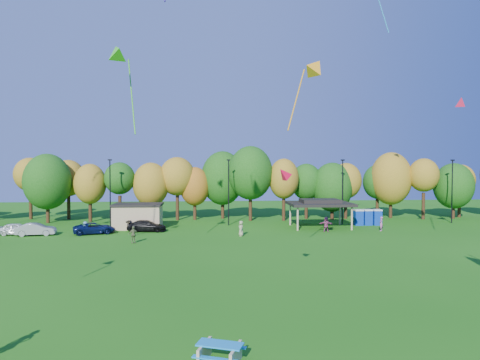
{
  "coord_description": "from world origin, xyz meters",
  "views": [
    {
      "loc": [
        -0.65,
        -18.62,
        8.29
      ],
      "look_at": [
        1.12,
        6.0,
        7.43
      ],
      "focal_mm": 32.0,
      "sensor_mm": 36.0,
      "label": 1
    }
  ],
  "objects": [
    {
      "name": "ground",
      "position": [
        0.0,
        0.0,
        0.0
      ],
      "size": [
        160.0,
        160.0,
        0.0
      ],
      "primitive_type": "plane",
      "color": "#19600F",
      "rests_on": "ground"
    },
    {
      "name": "tree_line",
      "position": [
        -1.03,
        45.51,
        5.91
      ],
      "size": [
        93.57,
        10.55,
        11.15
      ],
      "color": "black",
      "rests_on": "ground"
    },
    {
      "name": "lamp_posts",
      "position": [
        2.0,
        40.0,
        4.9
      ],
      "size": [
        64.5,
        0.25,
        9.09
      ],
      "color": "black",
      "rests_on": "ground"
    },
    {
      "name": "utility_building",
      "position": [
        -10.0,
        38.0,
        1.64
      ],
      "size": [
        6.3,
        4.3,
        3.25
      ],
      "color": "tan",
      "rests_on": "ground"
    },
    {
      "name": "pavilion",
      "position": [
        14.0,
        37.0,
        3.23
      ],
      "size": [
        8.2,
        6.2,
        3.77
      ],
      "color": "tan",
      "rests_on": "ground"
    },
    {
      "name": "porta_potties",
      "position": [
        21.14,
        38.67,
        1.1
      ],
      "size": [
        3.75,
        1.23,
        2.18
      ],
      "color": "#0C35A8",
      "rests_on": "ground"
    },
    {
      "name": "picnic_table",
      "position": [
        -0.23,
        -1.0,
        0.48
      ],
      "size": [
        2.34,
        2.14,
        0.83
      ],
      "rotation": [
        0.0,
        0.0,
        -0.35
      ],
      "color": "tan",
      "rests_on": "ground"
    },
    {
      "name": "car_a",
      "position": [
        -23.44,
        33.56,
        0.72
      ],
      "size": [
        4.2,
        1.69,
        1.43
      ],
      "primitive_type": "imported",
      "rotation": [
        0.0,
        0.0,
        1.57
      ],
      "color": "silver",
      "rests_on": "ground"
    },
    {
      "name": "car_b",
      "position": [
        -21.05,
        33.02,
        0.73
      ],
      "size": [
        4.63,
        2.26,
        1.46
      ],
      "primitive_type": "imported",
      "rotation": [
        0.0,
        0.0,
        1.74
      ],
      "color": "#9B9BA0",
      "rests_on": "ground"
    },
    {
      "name": "car_c",
      "position": [
        -14.5,
        33.75,
        0.68
      ],
      "size": [
        5.33,
        3.6,
        1.36
      ],
      "primitive_type": "imported",
      "rotation": [
        0.0,
        0.0,
        1.87
      ],
      "color": "#0B1745",
      "rests_on": "ground"
    },
    {
      "name": "car_d",
      "position": [
        -8.47,
        35.16,
        0.7
      ],
      "size": [
        4.96,
        2.31,
        1.4
      ],
      "primitive_type": "imported",
      "rotation": [
        0.0,
        0.0,
        1.5
      ],
      "color": "black",
      "rests_on": "ground"
    },
    {
      "name": "far_person_1",
      "position": [
        -15.41,
        33.21,
        0.79
      ],
      "size": [
        1.1,
        1.16,
        1.58
      ],
      "primitive_type": "imported",
      "rotation": [
        0.0,
        0.0,
        0.89
      ],
      "color": "teal",
      "rests_on": "ground"
    },
    {
      "name": "far_person_2",
      "position": [
        -8.72,
        27.15,
        0.91
      ],
      "size": [
        1.15,
        0.91,
        1.82
      ],
      "primitive_type": "imported",
      "rotation": [
        0.0,
        0.0,
        0.51
      ],
      "color": "#626C42",
      "rests_on": "ground"
    },
    {
      "name": "far_person_3",
      "position": [
        3.04,
        30.89,
        0.89
      ],
      "size": [
        0.66,
        0.93,
        1.79
      ],
      "primitive_type": "imported",
      "rotation": [
        0.0,
        0.0,
        4.82
      ],
      "color": "tan",
      "rests_on": "ground"
    },
    {
      "name": "far_person_4",
      "position": [
        20.94,
        33.51,
        0.91
      ],
      "size": [
        0.73,
        0.79,
        1.81
      ],
      "primitive_type": "imported",
      "rotation": [
        0.0,
        0.0,
        4.13
      ],
      "color": "#C75EA6",
      "rests_on": "ground"
    },
    {
      "name": "far_person_5",
      "position": [
        13.83,
        33.31,
        0.93
      ],
      "size": [
        1.8,
        0.86,
        1.86
      ],
      "primitive_type": "imported",
      "rotation": [
        0.0,
        0.0,
        2.96
      ],
      "color": "#A84679",
      "rests_on": "ground"
    },
    {
      "name": "kite_3",
      "position": [
        24.52,
        22.74,
        14.7
      ],
      "size": [
        1.48,
        1.72,
        1.46
      ],
      "color": "#F91D4E"
    },
    {
      "name": "kite_6",
      "position": [
        4.04,
        8.06,
        7.75
      ],
      "size": [
        1.3,
        1.07,
        1.13
      ],
      "color": "red"
    },
    {
      "name": "kite_9",
      "position": [
        7.04,
        12.13,
        15.39
      ],
      "size": [
        3.24,
        2.55,
        5.6
      ],
      "color": "orange"
    },
    {
      "name": "kite_14",
      "position": [
        -7.88,
        15.97,
        17.17
      ],
      "size": [
        2.42,
        4.39,
        7.51
      ],
      "color": "green"
    }
  ]
}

